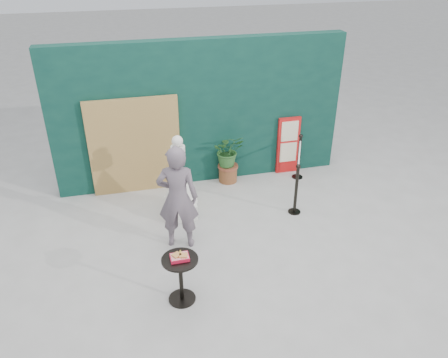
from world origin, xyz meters
TOP-DOWN VIEW (x-y plane):
  - ground at (0.00, 0.00)m, footprint 60.00×60.00m
  - back_wall at (0.00, 3.15)m, footprint 6.00×0.30m
  - bamboo_fence at (-1.40, 2.94)m, footprint 1.80×0.08m
  - woman at (-0.86, 0.89)m, footprint 0.77×0.60m
  - menu_board at (1.90, 2.95)m, footprint 0.50×0.07m
  - statue at (-0.70, 1.79)m, footprint 0.64×0.64m
  - cafe_table at (-1.05, -0.44)m, footprint 0.52×0.52m
  - food_basket at (-1.04, -0.43)m, footprint 0.26×0.19m
  - planter at (0.50, 2.86)m, footprint 0.65×0.56m
  - stanchion_barrier at (1.74, 1.99)m, footprint 0.84×1.54m

SIDE VIEW (x-z plane):
  - ground at x=0.00m, z-range 0.00..0.00m
  - stanchion_barrier at x=1.74m, z-range -0.02..1.01m
  - cafe_table at x=-1.05m, z-range 0.12..0.87m
  - planter at x=0.50m, z-range 0.09..1.19m
  - menu_board at x=1.90m, z-range 0.00..1.30m
  - statue at x=-0.70m, z-range -0.15..1.49m
  - food_basket at x=-1.04m, z-range 0.73..0.84m
  - woman at x=-0.86m, z-range 0.00..1.86m
  - bamboo_fence at x=-1.40m, z-range 0.00..2.00m
  - back_wall at x=0.00m, z-range 0.00..3.00m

